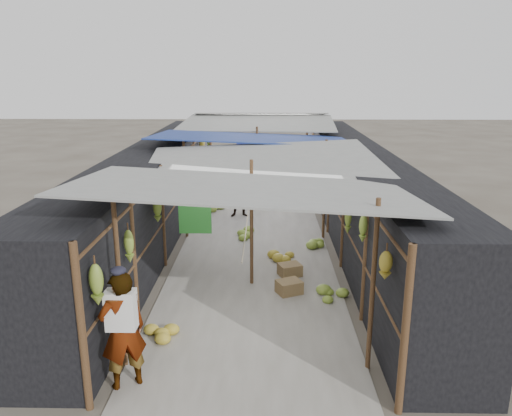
# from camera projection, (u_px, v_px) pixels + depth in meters

# --- Properties ---
(ground) EXTENTS (80.00, 80.00, 0.00)m
(ground) POSITION_uv_depth(u_px,v_px,m) (246.00, 367.00, 7.42)
(ground) COLOR #6B6356
(ground) RESTS_ON ground
(aisle_slab) EXTENTS (3.60, 16.00, 0.02)m
(aisle_slab) POSITION_uv_depth(u_px,v_px,m) (255.00, 231.00, 13.69)
(aisle_slab) COLOR #9E998E
(aisle_slab) RESTS_ON ground
(stall_left) EXTENTS (1.40, 15.00, 2.30)m
(stall_left) POSITION_uv_depth(u_px,v_px,m) (155.00, 190.00, 13.44)
(stall_left) COLOR black
(stall_left) RESTS_ON ground
(stall_right) EXTENTS (1.40, 15.00, 2.30)m
(stall_right) POSITION_uv_depth(u_px,v_px,m) (356.00, 191.00, 13.33)
(stall_right) COLOR black
(stall_right) RESTS_ON ground
(crate_near) EXTENTS (0.56, 0.51, 0.27)m
(crate_near) POSITION_uv_depth(u_px,v_px,m) (290.00, 270.00, 10.67)
(crate_near) COLOR olive
(crate_near) RESTS_ON ground
(crate_mid) EXTENTS (0.57, 0.53, 0.28)m
(crate_mid) POSITION_uv_depth(u_px,v_px,m) (289.00, 287.00, 9.81)
(crate_mid) COLOR olive
(crate_mid) RESTS_ON ground
(crate_back) EXTENTS (0.52, 0.48, 0.27)m
(crate_back) POSITION_uv_depth(u_px,v_px,m) (254.00, 200.00, 16.45)
(crate_back) COLOR olive
(crate_back) RESTS_ON ground
(black_basin) EXTENTS (0.61, 0.61, 0.18)m
(black_basin) POSITION_uv_depth(u_px,v_px,m) (303.00, 205.00, 16.04)
(black_basin) COLOR black
(black_basin) RESTS_ON ground
(vendor_elderly) EXTENTS (0.75, 0.67, 1.72)m
(vendor_elderly) POSITION_uv_depth(u_px,v_px,m) (123.00, 331.00, 6.74)
(vendor_elderly) COLOR silver
(vendor_elderly) RESTS_ON ground
(shopper_blue) EXTENTS (0.72, 0.58, 1.40)m
(shopper_blue) POSITION_uv_depth(u_px,v_px,m) (242.00, 194.00, 14.90)
(shopper_blue) COLOR navy
(shopper_blue) RESTS_ON ground
(vendor_seated) EXTENTS (0.51, 0.63, 0.86)m
(vendor_seated) POSITION_uv_depth(u_px,v_px,m) (305.00, 182.00, 17.84)
(vendor_seated) COLOR #49423F
(vendor_seated) RESTS_ON ground
(market_canopy) EXTENTS (5.62, 15.20, 2.77)m
(market_canopy) POSITION_uv_depth(u_px,v_px,m) (256.00, 143.00, 13.37)
(market_canopy) COLOR brown
(market_canopy) RESTS_ON ground
(hanging_bananas) EXTENTS (3.95, 14.14, 0.84)m
(hanging_bananas) POSITION_uv_depth(u_px,v_px,m) (252.00, 173.00, 13.04)
(hanging_bananas) COLOR olive
(hanging_bananas) RESTS_ON ground
(floor_bananas) EXTENTS (3.88, 11.38, 0.35)m
(floor_bananas) POSITION_uv_depth(u_px,v_px,m) (248.00, 221.00, 14.12)
(floor_bananas) COLOR #AC962C
(floor_bananas) RESTS_ON ground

